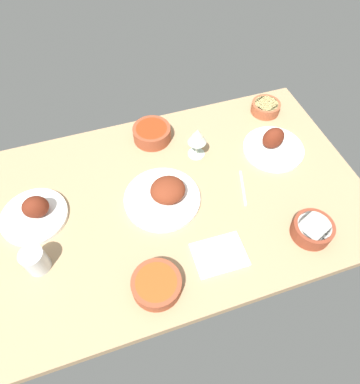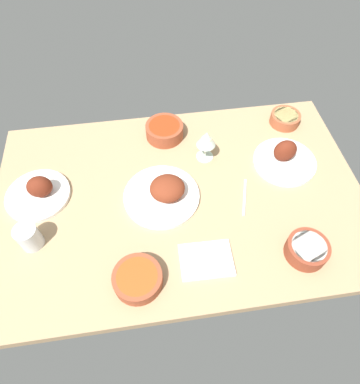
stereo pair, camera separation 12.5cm
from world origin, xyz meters
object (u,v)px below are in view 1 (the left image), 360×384
object	(u,v)px
folded_napkin	(219,255)
fork_loose	(243,188)
bowl_cream	(312,229)
water_tumbler	(35,260)
bowl_sauce	(152,133)
wine_glass	(197,137)
plate_center_main	(165,195)
bowl_pasta	(266,107)
bowl_soup	(157,284)
plate_near_viewer	(273,145)
plate_far_side	(35,213)

from	to	relation	value
folded_napkin	fork_loose	size ratio (longest dim) A/B	1.07
bowl_cream	water_tumbler	distance (cm)	92.90
bowl_sauce	wine_glass	bearing A→B (deg)	135.98
plate_center_main	fork_loose	size ratio (longest dim) A/B	1.76
bowl_cream	bowl_pasta	size ratio (longest dim) A/B	1.08
wine_glass	folded_napkin	distance (cm)	47.08
fork_loose	bowl_pasta	bearing A→B (deg)	160.28
bowl_pasta	bowl_soup	xyz separation A→B (cm)	(70.08, 64.31, 0.06)
bowl_cream	water_tumbler	xyz separation A→B (cm)	(91.27, -17.22, 1.43)
plate_near_viewer	bowl_cream	xyz separation A→B (cm)	(5.97, 40.17, 0.41)
wine_glass	bowl_sauce	bearing A→B (deg)	-44.02
plate_far_side	water_tumbler	size ratio (longest dim) A/B	2.61
plate_near_viewer	bowl_sauce	distance (cm)	51.13
fork_loose	plate_center_main	bearing A→B (deg)	-81.03
water_tumbler	bowl_soup	bearing A→B (deg)	151.43
plate_near_viewer	bowl_pasta	world-z (taller)	plate_near_viewer
wine_glass	plate_near_viewer	bearing A→B (deg)	166.62
plate_center_main	plate_near_viewer	bearing A→B (deg)	-168.11
plate_center_main	bowl_soup	xyz separation A→B (cm)	(12.27, 31.41, -0.30)
bowl_soup	fork_loose	xyz separation A→B (cm)	(-42.15, -27.10, -2.30)
bowl_soup	plate_near_viewer	bearing A→B (deg)	-146.06
wine_glass	water_tumbler	distance (cm)	72.85
water_tumbler	folded_napkin	xyz separation A→B (cm)	(-57.84, 15.03, -3.99)
folded_napkin	fork_loose	xyz separation A→B (cm)	(-19.20, -23.13, -0.20)
plate_near_viewer	plate_far_side	distance (cm)	96.69
bowl_cream	bowl_soup	xyz separation A→B (cm)	(56.39, 1.78, -0.45)
plate_near_viewer	folded_napkin	bearing A→B (deg)	43.95
bowl_pasta	folded_napkin	size ratio (longest dim) A/B	0.74
plate_far_side	water_tumbler	distance (cm)	20.09
plate_center_main	fork_loose	distance (cm)	30.30
plate_center_main	bowl_pasta	bearing A→B (deg)	-150.36
plate_near_viewer	wine_glass	xyz separation A→B (cm)	(31.25, -7.43, 7.18)
plate_center_main	plate_near_viewer	xyz separation A→B (cm)	(-50.08, -10.54, -0.25)
plate_center_main	bowl_sauce	bearing A→B (deg)	-96.81
plate_far_side	bowl_cream	size ratio (longest dim) A/B	1.72
water_tumbler	fork_loose	size ratio (longest dim) A/B	0.56
bowl_pasta	fork_loose	world-z (taller)	bowl_pasta
plate_far_side	bowl_soup	size ratio (longest dim) A/B	1.51
wine_glass	fork_loose	bearing A→B (deg)	116.36
bowl_sauce	bowl_soup	bearing A→B (deg)	75.81
folded_napkin	bowl_sauce	bearing A→B (deg)	-83.52
bowl_sauce	folded_napkin	bearing A→B (deg)	96.48
bowl_pasta	fork_loose	xyz separation A→B (cm)	(27.94, 37.21, -2.24)
bowl_sauce	bowl_soup	world-z (taller)	bowl_sauce
plate_far_side	bowl_cream	xyz separation A→B (cm)	(-90.68, 37.21, 0.54)
bowl_pasta	bowl_cream	bearing A→B (deg)	77.64
bowl_pasta	bowl_sauce	bearing A→B (deg)	0.50
plate_far_side	folded_napkin	distance (cm)	67.13
bowl_cream	bowl_soup	size ratio (longest dim) A/B	0.88
bowl_pasta	fork_loose	bearing A→B (deg)	53.10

